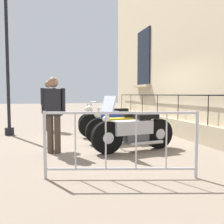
% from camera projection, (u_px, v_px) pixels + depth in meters
% --- Properties ---
extents(ground_plane, '(60.00, 60.00, 0.00)m').
position_uv_depth(ground_plane, '(116.00, 140.00, 7.14)').
color(ground_plane, gray).
extents(building_facade, '(0.82, 13.82, 7.79)m').
position_uv_depth(building_facade, '(192.00, 12.00, 7.50)').
color(building_facade, '#C6B28E').
rests_on(building_facade, ground_plane).
extents(motorcycle_white, '(2.16, 0.54, 1.01)m').
position_uv_depth(motorcycle_white, '(109.00, 120.00, 8.59)').
color(motorcycle_white, black).
rests_on(motorcycle_white, ground_plane).
extents(motorcycle_blue, '(2.01, 0.69, 1.10)m').
position_uv_depth(motorcycle_blue, '(110.00, 122.00, 7.63)').
color(motorcycle_blue, black).
rests_on(motorcycle_blue, ground_plane).
extents(motorcycle_yellow, '(1.98, 0.61, 0.97)m').
position_uv_depth(motorcycle_yellow, '(121.00, 128.00, 6.61)').
color(motorcycle_yellow, black).
rests_on(motorcycle_yellow, ground_plane).
extents(motorcycle_silver, '(2.07, 0.73, 1.27)m').
position_uv_depth(motorcycle_silver, '(134.00, 132.00, 5.67)').
color(motorcycle_silver, black).
rests_on(motorcycle_silver, ground_plane).
extents(lamppost, '(0.35, 1.05, 5.15)m').
position_uv_depth(lamppost, '(6.00, 21.00, 7.67)').
color(lamppost, black).
rests_on(lamppost, ground_plane).
extents(crowd_barrier, '(2.31, 0.64, 1.05)m').
position_uv_depth(crowd_barrier, '(121.00, 142.00, 3.79)').
color(crowd_barrier, '#B7B7BF').
rests_on(crowd_barrier, ground_plane).
extents(pedestrian_standing, '(0.53, 0.24, 1.79)m').
position_uv_depth(pedestrian_standing, '(48.00, 102.00, 8.84)').
color(pedestrian_standing, black).
rests_on(pedestrian_standing, ground_plane).
extents(pedestrian_walking, '(0.51, 0.31, 1.68)m').
position_uv_depth(pedestrian_walking, '(54.00, 110.00, 5.44)').
color(pedestrian_walking, '#47382D').
rests_on(pedestrian_walking, ground_plane).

